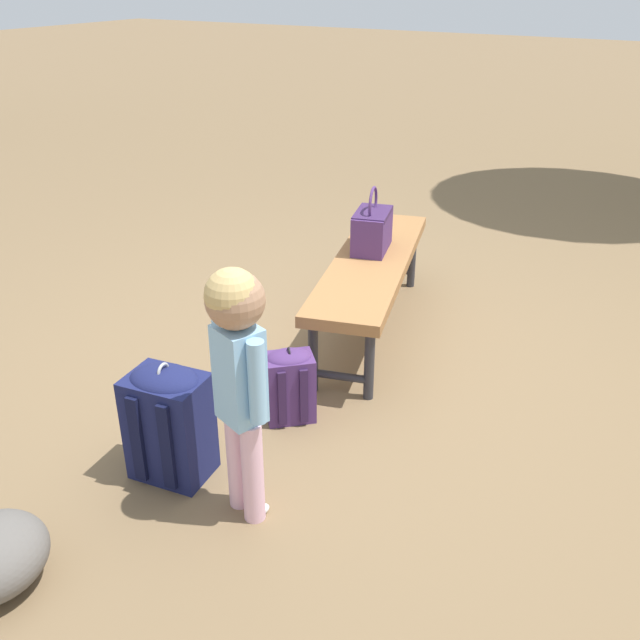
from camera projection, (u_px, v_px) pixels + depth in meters
ground_plane at (326, 369)px, 3.72m from camera, size 40.00×40.00×0.00m
park_bench at (371, 268)px, 3.93m from camera, size 1.65×0.80×0.45m
handbag at (372, 229)px, 3.97m from camera, size 0.36×0.26×0.37m
child_standing at (238, 358)px, 2.45m from camera, size 0.21×0.26×1.02m
backpack_large at (169, 420)px, 2.85m from camera, size 0.30×0.34×0.52m
backpack_small at (290, 383)px, 3.24m from camera, size 0.27×0.27×0.37m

